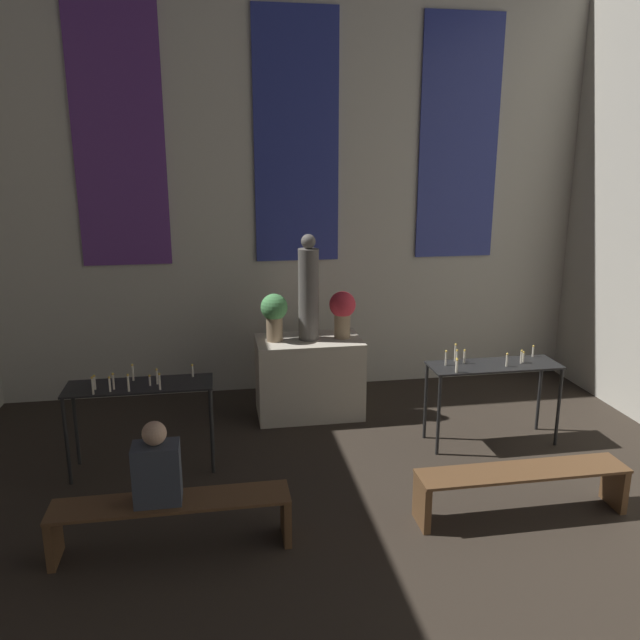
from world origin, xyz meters
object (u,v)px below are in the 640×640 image
flower_vase_left (274,313)px  person_seated (157,468)px  altar (309,377)px  statue (309,291)px  pew_back_left (172,514)px  candle_rack_left (140,396)px  pew_back_right (522,482)px  flower_vase_right (342,310)px  candle_rack_right (493,375)px

flower_vase_left → person_seated: size_ratio=0.84×
altar → person_seated: bearing=-121.8°
altar → statue: size_ratio=1.00×
pew_back_left → statue: bearing=59.8°
altar → candle_rack_left: candle_rack_left is taller
altar → flower_vase_left: flower_vase_left is taller
candle_rack_left → statue: bearing=31.1°
candle_rack_left → pew_back_right: size_ratio=0.76×
statue → candle_rack_left: bearing=-148.9°
pew_back_left → pew_back_right: size_ratio=1.00×
flower_vase_left → pew_back_left: bearing=-112.9°
flower_vase_right → person_seated: 3.28m
pew_back_left → flower_vase_left: bearing=67.1°
candle_rack_left → candle_rack_right: candle_rack_right is taller
statue → candle_rack_right: statue is taller
person_seated → flower_vase_left: bearing=65.3°
person_seated → candle_rack_left: bearing=100.7°
flower_vase_left → candle_rack_right: bearing=-26.3°
flower_vase_right → pew_back_right: flower_vase_right is taller
flower_vase_right → altar: bearing=180.0°
candle_rack_left → pew_back_left: 1.55m
altar → statue: 1.06m
statue → pew_back_right: size_ratio=0.67×
candle_rack_left → pew_back_right: (3.33, -1.43, -0.47)m
altar → flower_vase_left: 0.91m
flower_vase_right → candle_rack_left: (-2.26, -1.12, -0.51)m
candle_rack_right → pew_back_left: bearing=-156.7°
flower_vase_left → pew_back_left: size_ratio=0.30×
flower_vase_left → pew_back_right: 3.32m
statue → pew_back_left: 3.19m
altar → person_seated: size_ratio=1.86×
flower_vase_left → flower_vase_right: same height
pew_back_left → pew_back_right: 2.97m
flower_vase_right → pew_back_right: bearing=-67.1°
flower_vase_left → pew_back_right: (1.89, -2.55, -0.98)m
altar → pew_back_right: size_ratio=0.67×
candle_rack_left → pew_back_right: 3.66m
altar → statue: bearing=90.0°
pew_back_left → candle_rack_left: bearing=104.3°
altar → pew_back_left: size_ratio=0.67×
pew_back_left → person_seated: bearing=-180.0°
statue → flower_vase_left: size_ratio=2.21×
flower_vase_left → candle_rack_left: flower_vase_left is taller
candle_rack_left → person_seated: size_ratio=2.10×
statue → candle_rack_left: (-1.85, -1.12, -0.76)m
flower_vase_left → flower_vase_right: bearing=0.0°
flower_vase_right → flower_vase_left: bearing=180.0°
candle_rack_left → pew_back_left: candle_rack_left is taller
flower_vase_right → pew_back_left: flower_vase_right is taller
statue → flower_vase_right: size_ratio=2.21×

